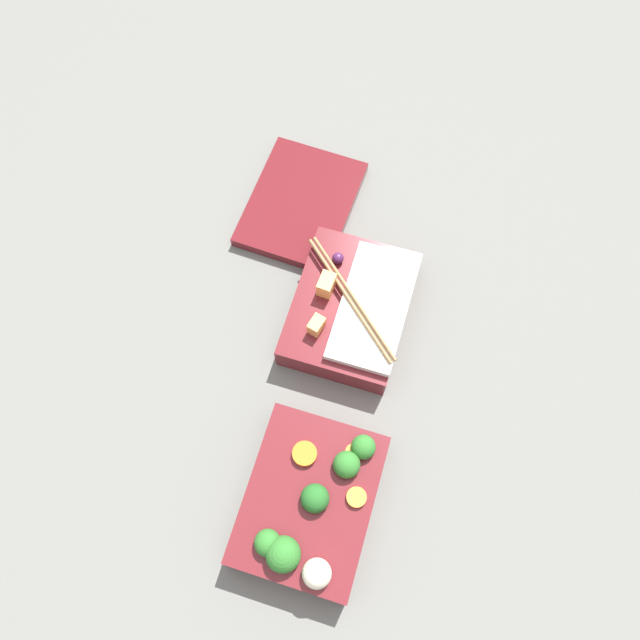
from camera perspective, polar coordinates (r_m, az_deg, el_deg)
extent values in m
plane|color=slate|center=(0.87, 1.34, -6.84)|extent=(3.00, 3.00, 0.00)
cube|color=maroon|center=(0.82, -0.98, -16.16)|extent=(0.20, 0.16, 0.05)
sphere|color=#2D7028|center=(0.79, 2.45, -13.07)|extent=(0.03, 0.03, 0.03)
sphere|color=#236023|center=(0.78, -0.47, -15.99)|extent=(0.04, 0.04, 0.04)
sphere|color=#2D7028|center=(0.78, -3.15, -20.68)|extent=(0.04, 0.04, 0.04)
sphere|color=#2D7028|center=(0.79, 3.98, -11.52)|extent=(0.03, 0.03, 0.03)
sphere|color=#2D7028|center=(0.78, -4.82, -19.64)|extent=(0.03, 0.03, 0.03)
cylinder|color=orange|center=(0.80, -1.42, -12.12)|extent=(0.04, 0.04, 0.01)
cylinder|color=orange|center=(0.80, 3.14, -12.02)|extent=(0.03, 0.03, 0.01)
cylinder|color=orange|center=(0.79, 3.35, -15.87)|extent=(0.03, 0.03, 0.01)
sphere|color=beige|center=(0.78, -0.30, -22.16)|extent=(0.03, 0.03, 0.03)
cube|color=maroon|center=(0.88, 2.75, 1.02)|extent=(0.20, 0.16, 0.05)
cube|color=white|center=(0.85, 4.94, 1.21)|extent=(0.18, 0.09, 0.01)
cube|color=#F4A356|center=(0.83, -0.33, -0.49)|extent=(0.03, 0.02, 0.02)
cube|color=#F4A356|center=(0.85, 0.59, 3.26)|extent=(0.03, 0.02, 0.03)
sphere|color=#4C1E4C|center=(0.88, 1.65, 5.67)|extent=(0.02, 0.02, 0.02)
cylinder|color=olive|center=(0.85, 3.06, 2.14)|extent=(0.15, 0.16, 0.01)
cylinder|color=olive|center=(0.85, 2.66, 1.92)|extent=(0.15, 0.16, 0.01)
cube|color=maroon|center=(0.98, -1.72, 10.57)|extent=(0.21, 0.16, 0.02)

